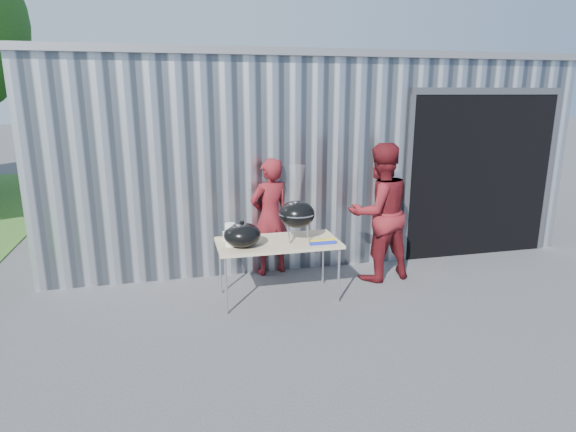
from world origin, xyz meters
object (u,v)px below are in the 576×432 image
object	(u,v)px
person_cook	(270,217)
person_bystander	(379,212)
folding_table	(278,244)
kettle_grill	(297,208)

from	to	relation	value
person_cook	person_bystander	size ratio (longest dim) A/B	0.88
folding_table	person_cook	distance (m)	0.90
person_cook	person_bystander	distance (m)	1.51
folding_table	kettle_grill	bearing A→B (deg)	-8.07
kettle_grill	person_cook	xyz separation A→B (m)	(-0.15, 0.92, -0.34)
person_cook	person_bystander	xyz separation A→B (m)	(1.41, -0.54, 0.11)
kettle_grill	person_bystander	xyz separation A→B (m)	(1.26, 0.38, -0.22)
kettle_grill	person_bystander	world-z (taller)	person_bystander
folding_table	kettle_grill	world-z (taller)	kettle_grill
kettle_grill	person_bystander	size ratio (longest dim) A/B	0.50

